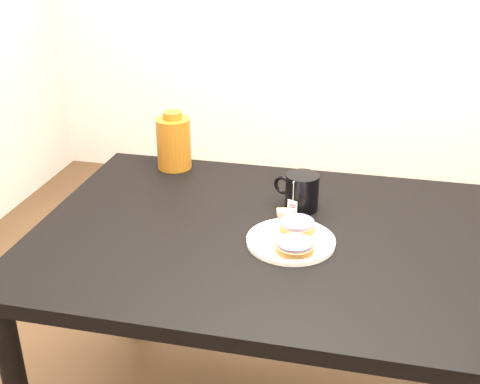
% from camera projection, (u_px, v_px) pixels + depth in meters
% --- Properties ---
extents(table, '(1.40, 0.90, 0.75)m').
position_uv_depth(table, '(292.00, 262.00, 1.64)').
color(table, black).
rests_on(table, ground_plane).
extents(plate, '(0.23, 0.23, 0.02)m').
position_uv_depth(plate, '(291.00, 240.00, 1.56)').
color(plate, white).
rests_on(plate, table).
extents(bagel_back, '(0.13, 0.13, 0.03)m').
position_uv_depth(bagel_back, '(297.00, 225.00, 1.60)').
color(bagel_back, brown).
rests_on(bagel_back, plate).
extents(bagel_front, '(0.14, 0.14, 0.03)m').
position_uv_depth(bagel_front, '(295.00, 246.00, 1.50)').
color(bagel_front, brown).
rests_on(bagel_front, plate).
extents(mug, '(0.15, 0.12, 0.11)m').
position_uv_depth(mug, '(301.00, 192.00, 1.72)').
color(mug, black).
rests_on(mug, table).
extents(teabag_pouch, '(0.05, 0.04, 0.02)m').
position_uv_depth(teabag_pouch, '(285.00, 213.00, 1.70)').
color(teabag_pouch, '#C6B793').
rests_on(teabag_pouch, table).
extents(bagel_package, '(0.15, 0.15, 0.19)m').
position_uv_depth(bagel_package, '(174.00, 142.00, 1.99)').
color(bagel_package, '#69370D').
rests_on(bagel_package, table).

